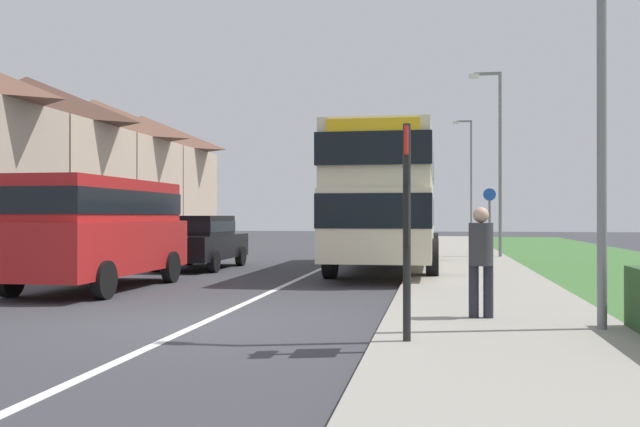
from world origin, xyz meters
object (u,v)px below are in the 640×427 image
(cycle_route_sign, at_px, (490,219))
(street_lamp_far, at_px, (469,172))
(double_decker_bus, at_px, (388,195))
(street_lamp_mid, at_px, (497,151))
(parked_car_black, at_px, (199,239))
(pedestrian_at_stop, at_px, (481,257))
(bus_stop_sign, at_px, (407,217))
(parked_van_red, at_px, (99,224))
(street_lamp_near, at_px, (592,29))

(cycle_route_sign, relative_size, street_lamp_far, 0.35)
(double_decker_bus, height_order, street_lamp_mid, street_lamp_mid)
(parked_car_black, relative_size, pedestrian_at_stop, 2.53)
(bus_stop_sign, bearing_deg, parked_van_red, 139.84)
(bus_stop_sign, height_order, street_lamp_mid, street_lamp_mid)
(parked_van_red, distance_m, street_lamp_far, 30.45)
(parked_van_red, height_order, bus_stop_sign, bus_stop_sign)
(pedestrian_at_stop, relative_size, street_lamp_far, 0.23)
(parked_van_red, bearing_deg, street_lamp_mid, 51.47)
(parked_van_red, distance_m, pedestrian_at_stop, 8.49)
(double_decker_bus, relative_size, parked_van_red, 1.86)
(double_decker_bus, bearing_deg, parked_van_red, -133.26)
(pedestrian_at_stop, bearing_deg, street_lamp_mid, 84.43)
(double_decker_bus, relative_size, bus_stop_sign, 3.78)
(cycle_route_sign, xyz_separation_m, street_lamp_far, (0.10, 17.53, 2.77))
(parked_car_black, height_order, street_lamp_far, street_lamp_far)
(double_decker_bus, height_order, cycle_route_sign, double_decker_bus)
(parked_van_red, bearing_deg, street_lamp_near, -26.05)
(pedestrian_at_stop, xyz_separation_m, street_lamp_far, (1.32, 32.62, 3.22))
(pedestrian_at_stop, distance_m, cycle_route_sign, 15.14)
(parked_van_red, distance_m, street_lamp_near, 10.32)
(street_lamp_near, xyz_separation_m, street_lamp_mid, (0.14, 15.84, -0.07))
(pedestrian_at_stop, relative_size, bus_stop_sign, 0.64)
(street_lamp_mid, bearing_deg, bus_stop_sign, -98.06)
(bus_stop_sign, bearing_deg, street_lamp_far, 86.25)
(double_decker_bus, xyz_separation_m, bus_stop_sign, (1.02, -11.69, -0.60))
(parked_van_red, xyz_separation_m, bus_stop_sign, (6.70, -5.65, 0.17))
(bus_stop_sign, xyz_separation_m, street_lamp_mid, (2.42, 17.11, 2.31))
(cycle_route_sign, bearing_deg, parked_van_red, -127.80)
(parked_van_red, height_order, cycle_route_sign, cycle_route_sign)
(bus_stop_sign, height_order, cycle_route_sign, bus_stop_sign)
(parked_car_black, height_order, bus_stop_sign, bus_stop_sign)
(double_decker_bus, distance_m, bus_stop_sign, 11.75)
(cycle_route_sign, bearing_deg, parked_car_black, -146.70)
(double_decker_bus, bearing_deg, parked_car_black, -176.87)
(double_decker_bus, distance_m, parked_car_black, 5.64)
(bus_stop_sign, distance_m, cycle_route_sign, 17.22)
(parked_van_red, bearing_deg, parked_car_black, 88.05)
(double_decker_bus, height_order, bus_stop_sign, double_decker_bus)
(parked_car_black, bearing_deg, double_decker_bus, 3.13)
(street_lamp_mid, bearing_deg, cycle_route_sign, -174.51)
(parked_car_black, xyz_separation_m, street_lamp_far, (8.77, 23.23, 3.34))
(street_lamp_near, height_order, street_lamp_far, street_lamp_far)
(street_lamp_mid, bearing_deg, street_lamp_near, -90.50)
(pedestrian_at_stop, xyz_separation_m, cycle_route_sign, (1.22, 15.09, 0.45))
(parked_van_red, distance_m, cycle_route_sign, 14.46)
(pedestrian_at_stop, relative_size, street_lamp_near, 0.25)
(bus_stop_sign, height_order, street_lamp_near, street_lamp_near)
(street_lamp_near, bearing_deg, double_decker_bus, 107.59)
(street_lamp_mid, height_order, street_lamp_far, street_lamp_far)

